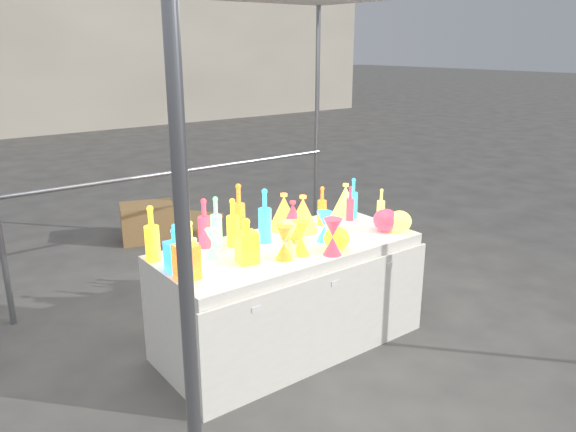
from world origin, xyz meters
TOP-DOWN VIEW (x-y plane):
  - ground at (0.00, 0.00)m, footprint 80.00×80.00m
  - display_table at (0.00, -0.01)m, footprint 1.84×0.83m
  - background_building at (4.00, 14.00)m, footprint 14.00×6.00m
  - cardboard_box_closed at (0.12, 2.68)m, footprint 0.65×0.56m
  - cardboard_box_flat at (0.74, 2.88)m, footprint 0.89×0.85m
  - bottle_0 at (-0.85, 0.27)m, footprint 0.11×0.11m
  - bottle_1 at (-0.69, 0.22)m, footprint 0.08×0.08m
  - bottle_2 at (-0.19, 0.30)m, footprint 0.09×0.09m
  - bottle_3 at (-0.47, 0.29)m, footprint 0.11×0.11m
  - bottle_4 at (-0.73, -0.01)m, footprint 0.09×0.09m
  - bottle_5 at (-0.41, 0.25)m, footprint 0.09×0.09m
  - bottle_6 at (-0.31, 0.20)m, footprint 0.11×0.11m
  - bottle_7 at (-0.10, 0.12)m, footprint 0.12×0.12m
  - decanter_0 at (-0.40, -0.11)m, footprint 0.14×0.14m
  - decanter_1 at (-0.81, -0.11)m, footprint 0.13×0.13m
  - decanter_2 at (-0.81, 0.03)m, footprint 0.12×0.12m
  - hourglass_0 at (-0.19, -0.21)m, footprint 0.14×0.14m
  - hourglass_1 at (0.11, -0.33)m, footprint 0.14×0.14m
  - hourglass_2 at (-0.11, -0.17)m, footprint 0.14×0.14m
  - hourglass_3 at (-0.53, 0.09)m, footprint 0.11×0.11m
  - hourglass_4 at (-0.05, -0.20)m, footprint 0.11×0.11m
  - hourglass_5 at (0.24, -0.10)m, footprint 0.13×0.13m
  - globe_0 at (0.19, -0.27)m, footprint 0.22×0.22m
  - globe_1 at (0.81, -0.27)m, footprint 0.17×0.17m
  - globe_2 at (0.07, 0.02)m, footprint 0.20×0.20m
  - globe_3 at (0.73, -0.20)m, footprint 0.24×0.24m
  - lampshade_0 at (0.25, 0.16)m, footprint 0.27×0.27m
  - lampshade_1 at (0.17, 0.28)m, footprint 0.26×0.26m
  - lampshade_2 at (0.18, 0.18)m, footprint 0.25×0.25m
  - lampshade_3 at (0.78, 0.28)m, footprint 0.25×0.25m
  - bottle_8 at (0.77, 0.18)m, footprint 0.07×0.07m
  - bottle_9 at (0.46, 0.19)m, footprint 0.07×0.07m
  - bottle_10 at (0.71, 0.15)m, footprint 0.08×0.08m
  - bottle_11 at (0.86, -0.03)m, footprint 0.07×0.07m

SIDE VIEW (x-z plane):
  - ground at x=0.00m, z-range 0.00..0.00m
  - cardboard_box_flat at x=0.74m, z-range 0.00..0.06m
  - cardboard_box_closed at x=0.12m, z-range 0.00..0.40m
  - display_table at x=0.00m, z-range 0.00..0.75m
  - globe_2 at x=0.07m, z-range 0.75..0.87m
  - globe_1 at x=0.81m, z-range 0.75..0.89m
  - globe_0 at x=0.19m, z-range 0.75..0.89m
  - globe_3 at x=0.73m, z-range 0.75..0.90m
  - hourglass_3 at x=-0.53m, z-range 0.75..0.94m
  - hourglass_5 at x=0.24m, z-range 0.75..0.96m
  - hourglass_0 at x=-0.19m, z-range 0.75..0.97m
  - hourglass_2 at x=-0.11m, z-range 0.75..0.97m
  - hourglass_4 at x=-0.05m, z-range 0.75..0.97m
  - lampshade_2 at x=0.18m, z-range 0.75..0.98m
  - hourglass_1 at x=0.11m, z-range 0.75..0.99m
  - lampshade_3 at x=0.78m, z-range 0.75..1.00m
  - bottle_11 at x=0.86m, z-range 0.75..1.01m
  - bottle_10 at x=0.71m, z-range 0.75..1.02m
  - lampshade_0 at x=0.25m, z-range 0.75..1.02m
  - lampshade_1 at x=0.17m, z-range 0.75..1.02m
  - decanter_2 at x=-0.81m, z-range 0.75..1.02m
  - decanter_0 at x=-0.40m, z-range 0.75..1.04m
  - decanter_1 at x=-0.81m, z-range 0.75..1.05m
  - bottle_9 at x=0.46m, z-range 0.75..1.05m
  - bottle_4 at x=-0.73m, z-range 0.75..1.06m
  - bottle_8 at x=0.77m, z-range 0.75..1.07m
  - bottle_6 at x=-0.31m, z-range 0.75..1.08m
  - bottle_3 at x=-0.47m, z-range 0.75..1.09m
  - bottle_1 at x=-0.69m, z-range 0.75..1.09m
  - bottle_5 at x=-0.41m, z-range 0.75..1.10m
  - bottle_0 at x=-0.85m, z-range 0.75..1.11m
  - bottle_7 at x=-0.10m, z-range 0.75..1.13m
  - bottle_2 at x=-0.19m, z-range 0.75..1.14m
  - background_building at x=4.00m, z-range 0.00..6.00m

